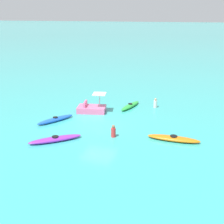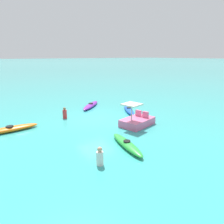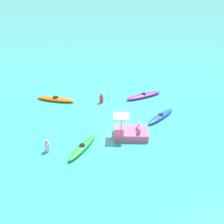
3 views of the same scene
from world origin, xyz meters
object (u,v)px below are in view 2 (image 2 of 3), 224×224
Objects in this scene: kayak_green at (127,144)px; kayak_orange at (10,129)px; kayak_purple at (91,105)px; pedal_boat_pink at (137,121)px; kayak_blue at (129,110)px; person_near_shore at (65,113)px; person_by_kayaks at (100,157)px.

kayak_orange is at bearing 38.01° from kayak_green.
pedal_boat_pink is at bearing -178.95° from kayak_purple.
kayak_blue is 1.17× the size of pedal_boat_pink.
kayak_blue is at bearing -40.08° from kayak_green.
person_near_shore is (1.35, 5.34, 0.22)m from kayak_blue.
pedal_boat_pink is (2.34, -2.80, 0.17)m from kayak_green.
person_near_shore is (-2.01, 3.41, 0.22)m from kayak_purple.
kayak_blue is 3.56× the size of person_near_shore.
kayak_purple is 0.96× the size of kayak_green.
kayak_purple is at bearing -59.57° from person_near_shore.
kayak_blue is 0.96× the size of kayak_green.
pedal_boat_pink is at bearing -141.74° from person_near_shore.
kayak_green is 3.65m from pedal_boat_pink.
kayak_green is at bearing 139.92° from kayak_blue.
kayak_purple is at bearing -26.75° from person_by_kayaks.
kayak_blue is 9.18m from person_by_kayaks.
kayak_blue is at bearing -47.35° from person_by_kayaks.
pedal_boat_pink reaches higher than kayak_purple.
kayak_green is at bearing -141.99° from kayak_orange.
kayak_blue is 1.01× the size of kayak_purple.
kayak_blue is 7.15m from kayak_green.
pedal_boat_pink reaches higher than kayak_green.
pedal_boat_pink reaches higher than person_by_kayaks.
pedal_boat_pink is at bearing -50.13° from kayak_green.
kayak_purple is 3.97m from person_near_shore.
person_near_shore reaches higher than kayak_orange.
person_near_shore is 7.70m from person_by_kayaks.
person_by_kayaks is at bearing -159.04° from kayak_orange.
kayak_orange is at bearing 20.96° from person_by_kayaks.
person_near_shore reaches higher than kayak_blue.
kayak_purple is at bearing -69.93° from kayak_orange.
kayak_blue is 5.51m from person_near_shore.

